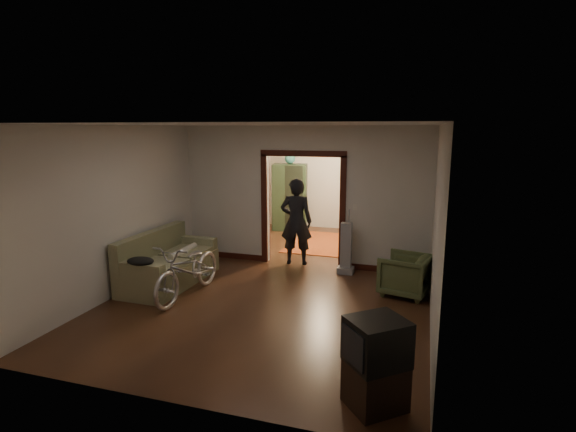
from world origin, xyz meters
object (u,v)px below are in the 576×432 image
at_px(person, 296,222).
at_px(desk, 370,220).
at_px(sofa, 170,258).
at_px(bicycle, 189,269).
at_px(armchair, 405,275).
at_px(locker, 290,197).

bearing_deg(person, desk, -118.13).
xyz_separation_m(sofa, desk, (2.95, 4.95, -0.11)).
height_order(bicycle, armchair, bicycle).
bearing_deg(sofa, person, 45.95).
bearing_deg(armchair, person, -103.62).
relative_size(person, locker, 0.98).
bearing_deg(desk, armchair, -63.82).
bearing_deg(armchair, desk, -151.80).
xyz_separation_m(sofa, armchair, (4.05, 0.67, -0.12)).
bearing_deg(person, locker, -79.17).
bearing_deg(sofa, armchair, 10.47).
bearing_deg(bicycle, desk, 70.23).
height_order(locker, desk, locker).
bearing_deg(desk, person, -97.96).
xyz_separation_m(locker, desk, (2.15, 0.17, -0.54)).
bearing_deg(armchair, bicycle, -57.66).
height_order(sofa, armchair, sofa).
distance_m(armchair, person, 2.56).
xyz_separation_m(sofa, locker, (0.79, 4.78, 0.44)).
height_order(armchair, desk, desk).
relative_size(armchair, person, 0.43).
bearing_deg(locker, person, -80.81).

